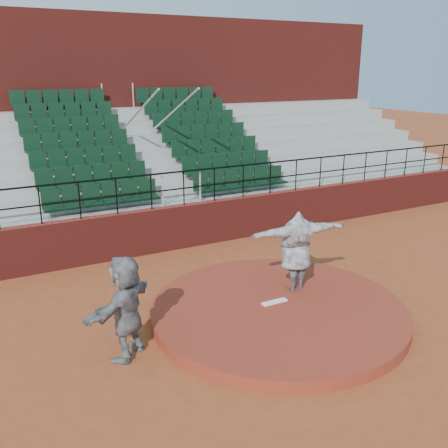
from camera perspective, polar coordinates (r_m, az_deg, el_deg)
The scene contains 9 objects.
ground at distance 11.09m, azimuth 6.18°, elevation -10.38°, with size 90.00×90.00×0.00m, color brown.
pitchers_mound at distance 11.03m, azimuth 6.20°, elevation -9.80°, with size 5.50×5.50×0.25m, color maroon.
pitching_rubber at distance 11.08m, azimuth 5.78°, elevation -8.85°, with size 0.60×0.15×0.03m, color white.
boundary_wall at distance 14.91m, azimuth -4.51°, elevation -0.21°, with size 24.00×0.30×1.30m, color maroon.
wall_railing at distance 14.55m, azimuth -4.64°, elevation 4.97°, with size 24.04×0.05×1.03m.
seating_deck at distance 18.00m, azimuth -9.26°, elevation 5.30°, with size 24.00×5.97×4.63m.
press_box_facade at distance 21.46m, azimuth -13.08°, elevation 12.71°, with size 24.00×3.00×7.10m, color maroon.
pitcher at distance 11.40m, azimuth 8.24°, elevation -3.10°, with size 2.31×0.63×1.88m, color black.
fielder at distance 9.36m, azimuth -11.16°, elevation -9.30°, with size 1.84×0.59×1.99m, color black.
Camera 1 is at (-5.61, -8.06, 5.15)m, focal length 40.00 mm.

